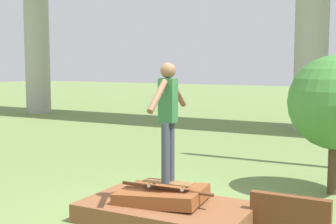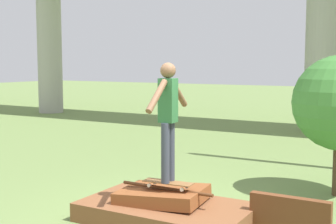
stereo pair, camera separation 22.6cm
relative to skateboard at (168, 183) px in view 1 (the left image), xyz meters
name	(u,v)px [view 1 (the left image)]	position (x,y,z in m)	size (l,w,h in m)	color
ground_plane	(166,222)	(-0.04, 0.03, -0.59)	(80.00, 80.00, 0.00)	olive
scrap_pile	(165,209)	(-0.06, 0.03, -0.41)	(2.42, 1.41, 0.51)	brown
scrap_plank_loose	(290,215)	(1.65, 0.37, -0.32)	(1.07, 0.13, 0.53)	brown
skateboard	(168,183)	(0.00, 0.00, 0.00)	(0.75, 0.26, 0.09)	brown
skater	(168,113)	(0.00, 0.00, 1.00)	(0.23, 1.21, 1.70)	#383D4C
tree_behind_left	(336,103)	(1.87, 2.67, 1.02)	(1.64, 1.64, 2.43)	#4C3823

